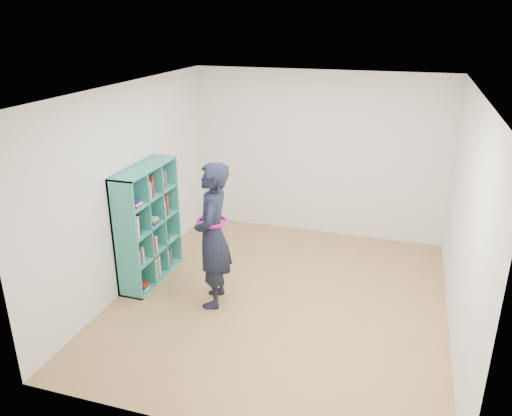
% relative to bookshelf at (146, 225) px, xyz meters
% --- Properties ---
extents(floor, '(4.50, 4.50, 0.00)m').
position_rel_bookshelf_xyz_m(floor, '(1.85, -0.03, -0.77)').
color(floor, '#9B7646').
rests_on(floor, ground).
extents(ceiling, '(4.50, 4.50, 0.00)m').
position_rel_bookshelf_xyz_m(ceiling, '(1.85, -0.03, 1.83)').
color(ceiling, white).
rests_on(ceiling, wall_back).
extents(wall_left, '(0.02, 4.50, 2.60)m').
position_rel_bookshelf_xyz_m(wall_left, '(-0.15, -0.03, 0.53)').
color(wall_left, white).
rests_on(wall_left, floor).
extents(wall_right, '(0.02, 4.50, 2.60)m').
position_rel_bookshelf_xyz_m(wall_right, '(3.85, -0.03, 0.53)').
color(wall_right, white).
rests_on(wall_right, floor).
extents(wall_back, '(4.00, 0.02, 2.60)m').
position_rel_bookshelf_xyz_m(wall_back, '(1.85, 2.22, 0.53)').
color(wall_back, white).
rests_on(wall_back, floor).
extents(wall_front, '(4.00, 0.02, 2.60)m').
position_rel_bookshelf_xyz_m(wall_front, '(1.85, -2.28, 0.53)').
color(wall_front, white).
rests_on(wall_front, floor).
extents(bookshelf, '(0.34, 1.18, 1.57)m').
position_rel_bookshelf_xyz_m(bookshelf, '(0.00, 0.00, 0.00)').
color(bookshelf, teal).
rests_on(bookshelf, floor).
extents(person, '(0.56, 0.74, 1.80)m').
position_rel_bookshelf_xyz_m(person, '(1.07, -0.33, 0.13)').
color(person, black).
rests_on(person, floor).
extents(smartphone, '(0.03, 0.08, 0.12)m').
position_rel_bookshelf_xyz_m(smartphone, '(0.92, -0.29, 0.25)').
color(smartphone, silver).
rests_on(smartphone, person).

